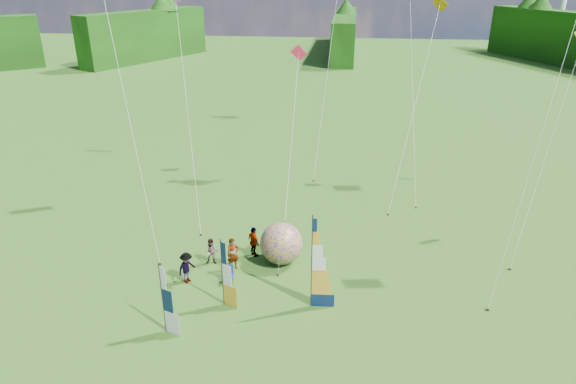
# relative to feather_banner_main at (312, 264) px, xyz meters

# --- Properties ---
(ground) EXTENTS (220.00, 220.00, 0.00)m
(ground) POSITION_rel_feather_banner_main_xyz_m (-0.31, -2.61, -2.42)
(ground) COLOR #45631E
(ground) RESTS_ON ground
(treeline_ring) EXTENTS (210.00, 210.00, 8.00)m
(treeline_ring) POSITION_rel_feather_banner_main_xyz_m (-0.31, -2.61, 1.58)
(treeline_ring) COLOR #1C5F10
(treeline_ring) RESTS_ON ground
(feather_banner_main) EXTENTS (1.32, 0.18, 4.85)m
(feather_banner_main) POSITION_rel_feather_banner_main_xyz_m (0.00, 0.00, 0.00)
(feather_banner_main) COLOR #0C1E44
(feather_banner_main) RESTS_ON ground
(side_banner_left) EXTENTS (0.96, 0.45, 3.54)m
(side_banner_left) POSITION_rel_feather_banner_main_xyz_m (-4.30, -0.39, -0.65)
(side_banner_left) COLOR gold
(side_banner_left) RESTS_ON ground
(side_banner_far) EXTENTS (1.00, 0.46, 3.52)m
(side_banner_far) POSITION_rel_feather_banner_main_xyz_m (-6.47, -2.75, -0.66)
(side_banner_far) COLOR white
(side_banner_far) RESTS_ON ground
(bol_inflatable) EXTENTS (2.77, 2.77, 2.41)m
(bol_inflatable) POSITION_rel_feather_banner_main_xyz_m (-2.00, 3.94, -1.22)
(bol_inflatable) COLOR #0E1D96
(bol_inflatable) RESTS_ON ground
(spectator_a) EXTENTS (0.82, 0.76, 1.88)m
(spectator_a) POSITION_rel_feather_banner_main_xyz_m (-4.55, 2.90, -1.48)
(spectator_a) COLOR #66594C
(spectator_a) RESTS_ON ground
(spectator_b) EXTENTS (0.79, 0.45, 1.57)m
(spectator_b) POSITION_rel_feather_banner_main_xyz_m (-5.86, 3.27, -1.64)
(spectator_b) COLOR #66594C
(spectator_b) RESTS_ON ground
(spectator_c) EXTENTS (0.93, 1.20, 1.77)m
(spectator_c) POSITION_rel_feather_banner_main_xyz_m (-6.69, 1.30, -1.54)
(spectator_c) COLOR #66594C
(spectator_c) RESTS_ON ground
(spectator_d) EXTENTS (1.04, 1.11, 1.85)m
(spectator_d) POSITION_rel_feather_banner_main_xyz_m (-3.67, 4.41, -1.50)
(spectator_d) COLOR #66594C
(spectator_d) RESTS_ON ground
(camp_chair) EXTENTS (0.68, 0.68, 0.98)m
(camp_chair) POSITION_rel_feather_banner_main_xyz_m (-4.49, 1.49, -1.93)
(camp_chair) COLOR navy
(camp_chair) RESTS_ON ground
(kite_whale) EXTENTS (9.20, 14.12, 23.61)m
(kite_whale) POSITION_rel_feather_banner_main_xyz_m (5.48, 17.39, 9.38)
(kite_whale) COLOR black
(kite_whale) RESTS_ON ground
(kite_rainbow_delta) EXTENTS (9.08, 12.59, 16.68)m
(kite_rainbow_delta) POSITION_rel_feather_banner_main_xyz_m (-8.87, 10.06, 5.92)
(kite_rainbow_delta) COLOR #E03751
(kite_rainbow_delta) RESTS_ON ground
(kite_parafoil) EXTENTS (8.06, 10.83, 16.90)m
(kite_parafoil) POSITION_rel_feather_banner_main_xyz_m (10.65, 4.12, 6.03)
(kite_parafoil) COLOR #DB4E2D
(kite_parafoil) RESTS_ON ground
(small_kite_red) EXTENTS (5.61, 12.05, 10.57)m
(small_kite_red) POSITION_rel_feather_banner_main_xyz_m (-2.52, 13.67, 2.86)
(small_kite_red) COLOR #E82247
(small_kite_red) RESTS_ON ground
(small_kite_orange) EXTENTS (8.46, 12.21, 13.96)m
(small_kite_orange) POSITION_rel_feather_banner_main_xyz_m (6.01, 15.44, 4.56)
(small_kite_orange) COLOR orange
(small_kite_orange) RESTS_ON ground
(small_kite_yellow) EXTENTS (8.22, 10.35, 12.98)m
(small_kite_yellow) POSITION_rel_feather_banner_main_xyz_m (12.70, 8.11, 4.06)
(small_kite_yellow) COLOR #F9FE31
(small_kite_yellow) RESTS_ON ground
(small_kite_pink) EXTENTS (10.81, 12.34, 17.45)m
(small_kite_pink) POSITION_rel_feather_banner_main_xyz_m (-11.31, 6.59, 6.30)
(small_kite_pink) COLOR #FF61CA
(small_kite_pink) RESTS_ON ground
(small_kite_green) EXTENTS (6.69, 11.21, 21.68)m
(small_kite_green) POSITION_rel_feather_banner_main_xyz_m (-0.24, 20.33, 8.42)
(small_kite_green) COLOR #129316
(small_kite_green) RESTS_ON ground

